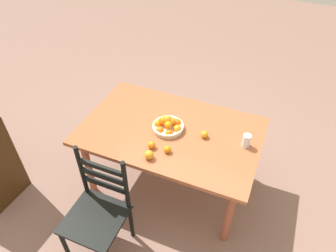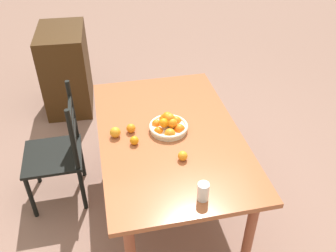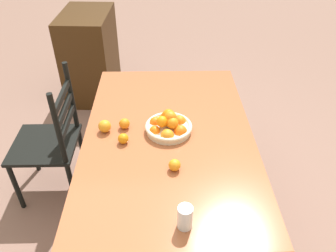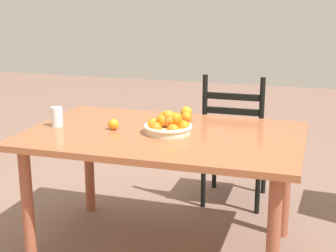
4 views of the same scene
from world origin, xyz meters
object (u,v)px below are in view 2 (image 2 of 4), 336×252
at_px(fruit_bowl, 168,126).
at_px(orange_loose_1, 131,128).
at_px(chair_near_window, 59,153).
at_px(drinking_glass, 203,192).
at_px(orange_loose_2, 115,132).
at_px(orange_loose_3, 183,156).
at_px(orange_loose_0, 134,141).
at_px(cabinet, 66,69).
at_px(dining_table, 169,142).

height_order(fruit_bowl, orange_loose_1, fruit_bowl).
distance_m(chair_near_window, drinking_glass, 1.35).
distance_m(orange_loose_1, orange_loose_2, 0.12).
height_order(fruit_bowl, orange_loose_2, fruit_bowl).
xyz_separation_m(orange_loose_3, drinking_glass, (-0.36, -0.03, 0.03)).
bearing_deg(orange_loose_0, cabinet, 16.42).
distance_m(chair_near_window, orange_loose_0, 0.75).
xyz_separation_m(dining_table, orange_loose_3, (-0.31, -0.02, 0.12)).
relative_size(chair_near_window, orange_loose_2, 12.90).
distance_m(cabinet, drinking_glass, 2.55).
distance_m(orange_loose_0, drinking_glass, 0.67).
distance_m(dining_table, chair_near_window, 0.91).
relative_size(cabinet, fruit_bowl, 3.19).
bearing_deg(dining_table, orange_loose_0, 106.43).
bearing_deg(orange_loose_1, chair_near_window, 68.89).
bearing_deg(fruit_bowl, orange_loose_1, 82.09).
height_order(cabinet, orange_loose_2, cabinet).
height_order(chair_near_window, orange_loose_0, chair_near_window).
bearing_deg(orange_loose_1, orange_loose_2, 104.99).
xyz_separation_m(dining_table, orange_loose_0, (-0.08, 0.27, 0.12)).
distance_m(cabinet, orange_loose_1, 1.77).
bearing_deg(orange_loose_2, orange_loose_0, -132.50).
height_order(orange_loose_3, drinking_glass, drinking_glass).
xyz_separation_m(dining_table, orange_loose_2, (0.03, 0.39, 0.12)).
relative_size(dining_table, orange_loose_3, 24.70).
bearing_deg(dining_table, chair_near_window, 71.34).
xyz_separation_m(cabinet, fruit_bowl, (-1.69, -0.79, 0.34)).
bearing_deg(dining_table, orange_loose_3, -175.53).
relative_size(dining_table, orange_loose_2, 20.87).
xyz_separation_m(orange_loose_2, drinking_glass, (-0.69, -0.44, 0.02)).
relative_size(chair_near_window, orange_loose_0, 16.00).
bearing_deg(orange_loose_2, orange_loose_1, -75.01).
relative_size(chair_near_window, orange_loose_3, 15.27).
height_order(dining_table, orange_loose_2, orange_loose_2).
bearing_deg(chair_near_window, fruit_bowl, 72.79).
height_order(cabinet, orange_loose_1, cabinet).
bearing_deg(orange_loose_3, orange_loose_0, 51.80).
distance_m(dining_table, cabinet, 1.90).
xyz_separation_m(fruit_bowl, orange_loose_3, (-0.33, -0.03, -0.01)).
xyz_separation_m(dining_table, drinking_glass, (-0.66, -0.06, 0.15)).
distance_m(chair_near_window, fruit_bowl, 0.94).
xyz_separation_m(orange_loose_2, orange_loose_3, (-0.34, -0.41, -0.01)).
bearing_deg(fruit_bowl, drinking_glass, -175.15).
distance_m(orange_loose_1, orange_loose_3, 0.47).
relative_size(orange_loose_0, drinking_glass, 0.51).
bearing_deg(chair_near_window, orange_loose_1, 68.74).
distance_m(orange_loose_2, orange_loose_3, 0.53).
relative_size(fruit_bowl, orange_loose_3, 4.41).
bearing_deg(fruit_bowl, orange_loose_2, 89.07).
bearing_deg(drinking_glass, orange_loose_1, 24.27).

